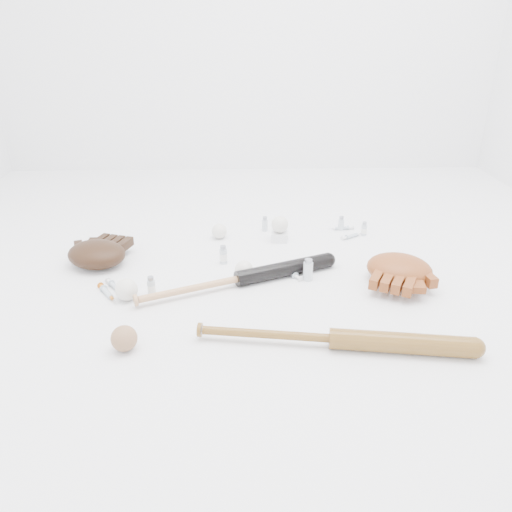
{
  "coord_description": "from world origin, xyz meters",
  "views": [
    {
      "loc": [
        -0.04,
        -1.65,
        0.86
      ],
      "look_at": [
        0.01,
        0.05,
        0.06
      ],
      "focal_mm": 35.0,
      "sensor_mm": 36.0,
      "label": 1
    }
  ],
  "objects_px": {
    "bat_dark": "(239,279)",
    "pedestal": "(280,236)",
    "bat_wood": "(332,338)",
    "glove_dark": "(97,254)"
  },
  "relations": [
    {
      "from": "bat_wood",
      "to": "pedestal",
      "type": "distance_m",
      "value": 0.79
    },
    {
      "from": "bat_dark",
      "to": "pedestal",
      "type": "height_order",
      "value": "bat_dark"
    },
    {
      "from": "glove_dark",
      "to": "pedestal",
      "type": "relative_size",
      "value": 3.9
    },
    {
      "from": "bat_wood",
      "to": "glove_dark",
      "type": "bearing_deg",
      "value": 153.7
    },
    {
      "from": "bat_dark",
      "to": "bat_wood",
      "type": "bearing_deg",
      "value": -77.33
    },
    {
      "from": "bat_wood",
      "to": "glove_dark",
      "type": "xyz_separation_m",
      "value": [
        -0.82,
        0.57,
        0.02
      ]
    },
    {
      "from": "bat_dark",
      "to": "pedestal",
      "type": "bearing_deg",
      "value": 43.81
    },
    {
      "from": "glove_dark",
      "to": "pedestal",
      "type": "height_order",
      "value": "glove_dark"
    },
    {
      "from": "bat_dark",
      "to": "glove_dark",
      "type": "height_order",
      "value": "glove_dark"
    },
    {
      "from": "bat_dark",
      "to": "glove_dark",
      "type": "bearing_deg",
      "value": 138.68
    }
  ]
}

